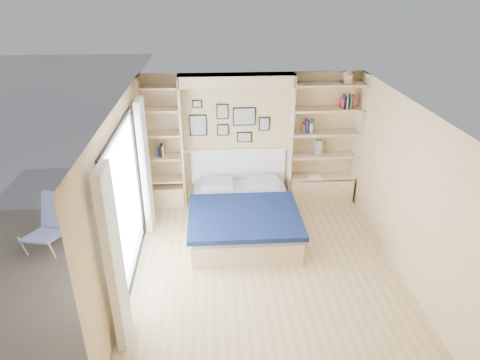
{
  "coord_description": "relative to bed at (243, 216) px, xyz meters",
  "views": [
    {
      "loc": [
        -0.73,
        -5.3,
        4.05
      ],
      "look_at": [
        -0.32,
        0.9,
        1.05
      ],
      "focal_mm": 32.0,
      "sensor_mm": 36.0,
      "label": 1
    }
  ],
  "objects": [
    {
      "name": "bed",
      "position": [
        0.0,
        0.0,
        0.0
      ],
      "size": [
        1.82,
        2.3,
        1.07
      ],
      "color": "tan",
      "rests_on": "ground"
    },
    {
      "name": "room_shell",
      "position": [
        -0.13,
        0.45,
        0.79
      ],
      "size": [
        4.5,
        4.5,
        4.5
      ],
      "color": "#E0B986",
      "rests_on": "ground"
    },
    {
      "name": "deck",
      "position": [
        -3.34,
        -1.07,
        -0.28
      ],
      "size": [
        3.2,
        4.0,
        0.05
      ],
      "primitive_type": "cube",
      "color": "#6C5D50",
      "rests_on": "ground"
    },
    {
      "name": "ground",
      "position": [
        0.26,
        -1.07,
        -0.28
      ],
      "size": [
        4.5,
        4.5,
        0.0
      ],
      "primitive_type": "plane",
      "color": "tan",
      "rests_on": "ground"
    },
    {
      "name": "deck_chair",
      "position": [
        -3.15,
        -0.25,
        0.13
      ],
      "size": [
        0.69,
        0.95,
        0.86
      ],
      "rotation": [
        0.0,
        0.0,
        -0.23
      ],
      "color": "tan",
      "rests_on": "ground"
    },
    {
      "name": "photo_gallery",
      "position": [
        -0.19,
        1.16,
        1.32
      ],
      "size": [
        1.48,
        0.02,
        0.82
      ],
      "color": "black",
      "rests_on": "ground"
    },
    {
      "name": "shelf_decor",
      "position": [
        1.34,
        1.0,
        1.41
      ],
      "size": [
        3.56,
        0.23,
        2.03
      ],
      "color": "#A74D23",
      "rests_on": "ground"
    },
    {
      "name": "reading_lamps",
      "position": [
        -0.04,
        0.93,
        0.82
      ],
      "size": [
        1.92,
        0.12,
        0.15
      ],
      "color": "silver",
      "rests_on": "ground"
    }
  ]
}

